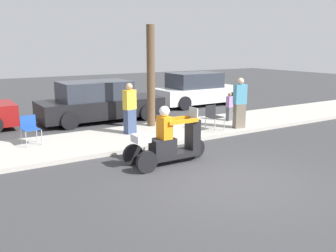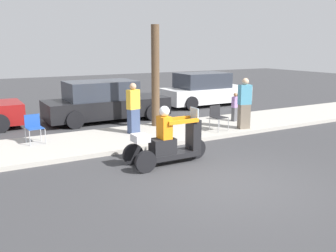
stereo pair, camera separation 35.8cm
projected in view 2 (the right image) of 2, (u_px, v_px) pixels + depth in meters
The scene contains 11 objects.
ground_plane at pixel (229, 183), 8.05m from camera, with size 60.00×60.00×0.00m, color #38383A.
sidewalk_strip at pixel (138, 136), 11.95m from camera, with size 28.00×2.80×0.12m.
motorcycle_trike at pixel (169, 143), 9.30m from camera, with size 2.17×0.81×1.47m.
spectator_near_curb at pixel (235, 108), 13.95m from camera, with size 0.28×0.20×1.06m.
spectator_far_back at pixel (244, 104), 12.62m from camera, with size 0.45×0.33×1.72m.
spectator_with_child at pixel (133, 109), 11.96m from camera, with size 0.43×0.31×1.62m.
folding_chair_curbside at pixel (217, 115), 12.45m from camera, with size 0.50×0.50×0.82m.
folding_chair_set_back at pixel (34, 126), 10.84m from camera, with size 0.51×0.51×0.82m.
parked_car_lot_left at pixel (205, 90), 18.32m from camera, with size 4.40×2.04×1.60m.
parked_car_lot_far at pixel (105, 102), 14.63m from camera, with size 4.78×2.04×1.56m.
tree_trunk at pixel (155, 76), 12.90m from camera, with size 0.28×0.28×3.47m.
Camera 2 is at (-4.90, -5.97, 2.91)m, focal length 40.00 mm.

